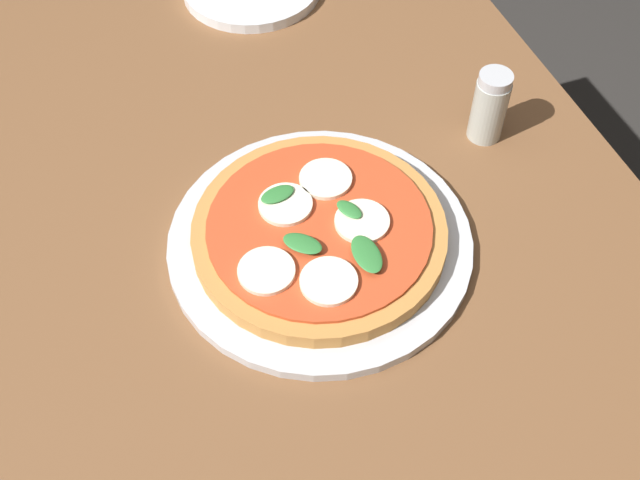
% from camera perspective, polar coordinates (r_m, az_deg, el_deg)
% --- Properties ---
extents(dining_table, '(1.51, 0.82, 0.73)m').
position_cam_1_polar(dining_table, '(0.85, -1.29, -9.12)').
color(dining_table, brown).
rests_on(dining_table, ground_plane).
extents(serving_tray, '(0.31, 0.31, 0.01)m').
position_cam_1_polar(serving_tray, '(0.81, 0.00, -0.17)').
color(serving_tray, silver).
rests_on(serving_tray, dining_table).
extents(pizza, '(0.26, 0.26, 0.03)m').
position_cam_1_polar(pizza, '(0.80, -0.07, 0.60)').
color(pizza, '#C6843F').
rests_on(pizza, serving_tray).
extents(pepper_shaker, '(0.04, 0.04, 0.09)m').
position_cam_1_polar(pepper_shaker, '(0.91, 12.12, 9.40)').
color(pepper_shaker, '#B2B7AD').
rests_on(pepper_shaker, dining_table).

